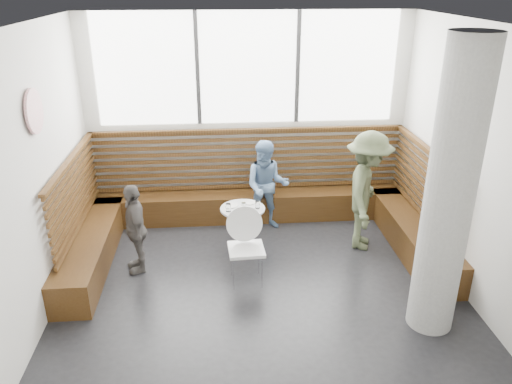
{
  "coord_description": "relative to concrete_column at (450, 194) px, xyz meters",
  "views": [
    {
      "loc": [
        -0.5,
        -5.07,
        3.64
      ],
      "look_at": [
        0.0,
        1.0,
        1.0
      ],
      "focal_mm": 35.0,
      "sensor_mm": 36.0,
      "label": 1
    }
  ],
  "objects": [
    {
      "name": "glass_mid",
      "position": [
        -2.0,
        1.81,
        -0.9
      ],
      "size": [
        0.06,
        0.06,
        0.1
      ],
      "primitive_type": "cylinder",
      "color": "white",
      "rests_on": "cafe_table"
    },
    {
      "name": "menu_card",
      "position": [
        -1.98,
        1.72,
        -0.95
      ],
      "size": [
        0.25,
        0.21,
        0.0
      ],
      "primitive_type": "cube",
      "rotation": [
        0.0,
        0.0,
        0.31
      ],
      "color": "#A5C64C",
      "rests_on": "cafe_table"
    },
    {
      "name": "glass_right",
      "position": [
        -1.81,
        1.84,
        -0.9
      ],
      "size": [
        0.07,
        0.07,
        0.11
      ],
      "primitive_type": "cylinder",
      "color": "white",
      "rests_on": "cafe_table"
    },
    {
      "name": "plate_near",
      "position": [
        -2.17,
        1.94,
        -0.94
      ],
      "size": [
        0.19,
        0.19,
        0.01
      ],
      "primitive_type": "cylinder",
      "color": "white",
      "rests_on": "cafe_table"
    },
    {
      "name": "child_back",
      "position": [
        -1.61,
        2.51,
        -0.9
      ],
      "size": [
        0.74,
        0.61,
        1.41
      ],
      "primitive_type": "imported",
      "rotation": [
        0.0,
        0.0,
        -0.12
      ],
      "color": "#6586AF",
      "rests_on": "ground"
    },
    {
      "name": "booth",
      "position": [
        -1.85,
        2.37,
        -1.19
      ],
      "size": [
        5.0,
        2.5,
        1.44
      ],
      "color": "#39230E",
      "rests_on": "ground"
    },
    {
      "name": "adult_man",
      "position": [
        -0.27,
        1.81,
        -0.74
      ],
      "size": [
        0.99,
        1.27,
        1.73
      ],
      "primitive_type": "imported",
      "rotation": [
        0.0,
        0.0,
        1.21
      ],
      "color": "#4F5B3C",
      "rests_on": "ground"
    },
    {
      "name": "glass_left",
      "position": [
        -2.22,
        1.77,
        -0.89
      ],
      "size": [
        0.07,
        0.07,
        0.11
      ],
      "primitive_type": "cylinder",
      "color": "white",
      "rests_on": "cafe_table"
    },
    {
      "name": "wall_art",
      "position": [
        -4.31,
        1.0,
        0.7
      ],
      "size": [
        0.03,
        0.5,
        0.5
      ],
      "primitive_type": "cylinder",
      "rotation": [
        0.0,
        1.57,
        0.0
      ],
      "color": "white",
      "rests_on": "room"
    },
    {
      "name": "room",
      "position": [
        -1.85,
        0.6,
        0.0
      ],
      "size": [
        5.0,
        5.0,
        3.2
      ],
      "color": "silver",
      "rests_on": "ground"
    },
    {
      "name": "concrete_column",
      "position": [
        0.0,
        0.0,
        0.0
      ],
      "size": [
        0.5,
        0.5,
        3.2
      ],
      "primitive_type": "cylinder",
      "color": "gray",
      "rests_on": "ground"
    },
    {
      "name": "plate_far",
      "position": [
        -1.91,
        2.03,
        -0.94
      ],
      "size": [
        0.18,
        0.18,
        0.01
      ],
      "primitive_type": "cylinder",
      "color": "white",
      "rests_on": "cafe_table"
    },
    {
      "name": "cafe_table",
      "position": [
        -2.02,
        1.86,
        -1.13
      ],
      "size": [
        0.63,
        0.63,
        0.65
      ],
      "color": "silver",
      "rests_on": "ground"
    },
    {
      "name": "cafe_chair",
      "position": [
        -2.02,
        1.07,
        -1.03
      ],
      "size": [
        0.47,
        0.46,
        0.97
      ],
      "rotation": [
        0.0,
        0.0,
        0.05
      ],
      "color": "white",
      "rests_on": "ground"
    },
    {
      "name": "child_left",
      "position": [
        -3.45,
        1.43,
        -0.98
      ],
      "size": [
        0.48,
        0.77,
        1.23
      ],
      "primitive_type": "imported",
      "rotation": [
        0.0,
        0.0,
        -1.3
      ],
      "color": "#55514D",
      "rests_on": "ground"
    }
  ]
}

